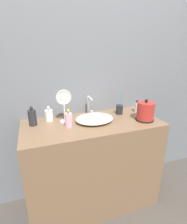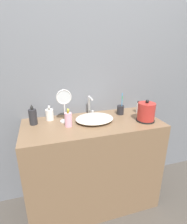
{
  "view_description": "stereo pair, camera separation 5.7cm",
  "coord_description": "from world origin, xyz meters",
  "px_view_note": "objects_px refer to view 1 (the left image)",
  "views": [
    {
      "loc": [
        -0.47,
        -1.1,
        1.55
      ],
      "look_at": [
        0.01,
        0.27,
        1.02
      ],
      "focal_mm": 28.0,
      "sensor_mm": 36.0,
      "label": 1
    },
    {
      "loc": [
        -0.42,
        -1.11,
        1.55
      ],
      "look_at": [
        0.01,
        0.27,
        1.02
      ],
      "focal_mm": 28.0,
      "sensor_mm": 36.0,
      "label": 2
    }
  ],
  "objects_px": {
    "electric_kettle": "(145,112)",
    "toothbrush_cup": "(119,109)",
    "mouthwash_bottle": "(32,117)",
    "vanity_mirror": "(64,104)",
    "lotion_bottle": "(49,115)",
    "shampoo_bottle": "(137,107)",
    "hand_cream_bottle": "(69,120)",
    "faucet": "(89,105)"
  },
  "relations": [
    {
      "from": "toothbrush_cup",
      "to": "shampoo_bottle",
      "type": "relative_size",
      "value": 1.84
    },
    {
      "from": "mouthwash_bottle",
      "to": "hand_cream_bottle",
      "type": "height_order",
      "value": "mouthwash_bottle"
    },
    {
      "from": "lotion_bottle",
      "to": "hand_cream_bottle",
      "type": "bearing_deg",
      "value": -53.37
    },
    {
      "from": "mouthwash_bottle",
      "to": "vanity_mirror",
      "type": "height_order",
      "value": "vanity_mirror"
    },
    {
      "from": "electric_kettle",
      "to": "vanity_mirror",
      "type": "height_order",
      "value": "vanity_mirror"
    },
    {
      "from": "faucet",
      "to": "toothbrush_cup",
      "type": "distance_m",
      "value": 0.31
    },
    {
      "from": "lotion_bottle",
      "to": "shampoo_bottle",
      "type": "xyz_separation_m",
      "value": [
        0.9,
        -0.07,
        0.0
      ]
    },
    {
      "from": "shampoo_bottle",
      "to": "vanity_mirror",
      "type": "bearing_deg",
      "value": -178.75
    },
    {
      "from": "faucet",
      "to": "lotion_bottle",
      "type": "distance_m",
      "value": 0.4
    },
    {
      "from": "mouthwash_bottle",
      "to": "vanity_mirror",
      "type": "xyz_separation_m",
      "value": [
        0.27,
        -0.02,
        0.1
      ]
    },
    {
      "from": "toothbrush_cup",
      "to": "vanity_mirror",
      "type": "distance_m",
      "value": 0.58
    },
    {
      "from": "faucet",
      "to": "toothbrush_cup",
      "type": "xyz_separation_m",
      "value": [
        0.3,
        -0.07,
        -0.06
      ]
    },
    {
      "from": "faucet",
      "to": "toothbrush_cup",
      "type": "relative_size",
      "value": 0.87
    },
    {
      "from": "faucet",
      "to": "electric_kettle",
      "type": "height_order",
      "value": "electric_kettle"
    },
    {
      "from": "toothbrush_cup",
      "to": "hand_cream_bottle",
      "type": "height_order",
      "value": "toothbrush_cup"
    },
    {
      "from": "toothbrush_cup",
      "to": "lotion_bottle",
      "type": "relative_size",
      "value": 1.62
    },
    {
      "from": "toothbrush_cup",
      "to": "lotion_bottle",
      "type": "distance_m",
      "value": 0.69
    },
    {
      "from": "electric_kettle",
      "to": "toothbrush_cup",
      "type": "xyz_separation_m",
      "value": [
        -0.15,
        0.22,
        -0.03
      ]
    },
    {
      "from": "electric_kettle",
      "to": "toothbrush_cup",
      "type": "distance_m",
      "value": 0.27
    },
    {
      "from": "electric_kettle",
      "to": "shampoo_bottle",
      "type": "height_order",
      "value": "electric_kettle"
    },
    {
      "from": "lotion_bottle",
      "to": "mouthwash_bottle",
      "type": "bearing_deg",
      "value": -157.41
    },
    {
      "from": "vanity_mirror",
      "to": "mouthwash_bottle",
      "type": "bearing_deg",
      "value": 175.11
    },
    {
      "from": "lotion_bottle",
      "to": "toothbrush_cup",
      "type": "bearing_deg",
      "value": -4.67
    },
    {
      "from": "toothbrush_cup",
      "to": "shampoo_bottle",
      "type": "height_order",
      "value": "toothbrush_cup"
    },
    {
      "from": "toothbrush_cup",
      "to": "shampoo_bottle",
      "type": "distance_m",
      "value": 0.2
    },
    {
      "from": "faucet",
      "to": "vanity_mirror",
      "type": "bearing_deg",
      "value": -160.27
    },
    {
      "from": "hand_cream_bottle",
      "to": "lotion_bottle",
      "type": "bearing_deg",
      "value": 126.63
    },
    {
      "from": "faucet",
      "to": "lotion_bottle",
      "type": "relative_size",
      "value": 1.42
    },
    {
      "from": "electric_kettle",
      "to": "lotion_bottle",
      "type": "distance_m",
      "value": 0.89
    },
    {
      "from": "faucet",
      "to": "hand_cream_bottle",
      "type": "xyz_separation_m",
      "value": [
        -0.25,
        -0.2,
        -0.04
      ]
    },
    {
      "from": "lotion_bottle",
      "to": "shampoo_bottle",
      "type": "bearing_deg",
      "value": -4.28
    },
    {
      "from": "faucet",
      "to": "hand_cream_bottle",
      "type": "bearing_deg",
      "value": -140.93
    },
    {
      "from": "electric_kettle",
      "to": "mouthwash_bottle",
      "type": "relative_size",
      "value": 1.11
    },
    {
      "from": "faucet",
      "to": "electric_kettle",
      "type": "relative_size",
      "value": 0.97
    },
    {
      "from": "toothbrush_cup",
      "to": "lotion_bottle",
      "type": "bearing_deg",
      "value": 175.33
    },
    {
      "from": "toothbrush_cup",
      "to": "electric_kettle",
      "type": "bearing_deg",
      "value": -56.59
    },
    {
      "from": "faucet",
      "to": "electric_kettle",
      "type": "bearing_deg",
      "value": -33.02
    },
    {
      "from": "vanity_mirror",
      "to": "lotion_bottle",
      "type": "bearing_deg",
      "value": 147.34
    },
    {
      "from": "electric_kettle",
      "to": "mouthwash_bottle",
      "type": "distance_m",
      "value": 1.01
    },
    {
      "from": "electric_kettle",
      "to": "mouthwash_bottle",
      "type": "height_order",
      "value": "electric_kettle"
    },
    {
      "from": "shampoo_bottle",
      "to": "vanity_mirror",
      "type": "relative_size",
      "value": 0.41
    },
    {
      "from": "shampoo_bottle",
      "to": "lotion_bottle",
      "type": "bearing_deg",
      "value": 175.72
    }
  ]
}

